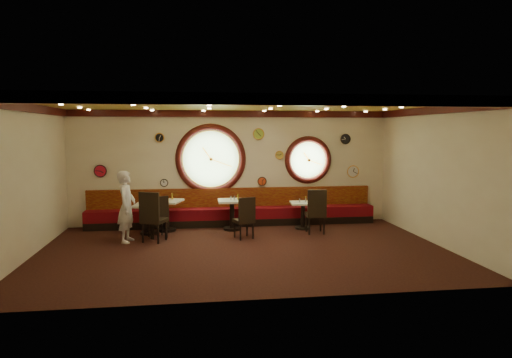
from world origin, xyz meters
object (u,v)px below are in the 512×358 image
Objects in this scene: condiment_a_pepper at (150,202)px; condiment_c_salt at (231,198)px; table_d at (303,212)px; condiment_b_bottle at (172,196)px; chair_a at (152,214)px; condiment_b_pepper at (165,199)px; chair_c at (245,215)px; table_a at (149,215)px; table_c at (232,211)px; condiment_a_salt at (144,202)px; table_b at (167,212)px; condiment_b_salt at (164,198)px; chair_b at (159,214)px; condiment_c_bottle at (238,197)px; waiter at (127,207)px; condiment_a_bottle at (152,200)px; condiment_d_salt at (300,200)px; condiment_d_bottle at (306,199)px; condiment_d_pepper at (306,200)px; chair_d at (316,209)px; condiment_c_pepper at (234,198)px.

condiment_c_salt is at bearing 6.07° from condiment_a_pepper.
condiment_b_bottle is at bearing 173.99° from table_d.
chair_a is 7.72× the size of condiment_b_pepper.
chair_c is (2.23, 0.05, -0.10)m from chair_a.
table_a is 0.97× the size of table_c.
table_b is at bearing 27.62° from condiment_a_salt.
table_b is 2.28m from chair_c.
chair_b is at bearing -95.20° from condiment_b_salt.
waiter is (-2.75, -1.02, -0.03)m from condiment_c_bottle.
condiment_c_bottle is (0.16, 0.03, 0.37)m from table_c.
chair_a is 8.59× the size of condiment_b_salt.
condiment_c_salt is at bearing 4.00° from condiment_a_bottle.
table_b is 3.55m from condiment_d_salt.
condiment_d_bottle is at bearing -68.69° from waiter.
condiment_d_bottle is at bearing 1.65° from condiment_a_bottle.
chair_b is (-1.87, -0.69, 0.09)m from table_c.
condiment_b_salt is at bearing 174.13° from table_c.
condiment_d_bottle is (3.75, -0.04, -0.07)m from condiment_b_pepper.
condiment_a_bottle is (-0.32, -0.16, -0.01)m from condiment_b_pepper.
condiment_d_pepper is 0.12m from condiment_d_bottle.
condiment_b_pepper reaches higher than condiment_d_pepper.
condiment_d_salt is 0.61× the size of condiment_a_bottle.
condiment_a_bottle is at bearing 173.61° from chair_d.
waiter is at bearing -168.79° from condiment_d_salt.
table_a is 0.97m from waiter.
condiment_a_bottle is (-0.07, 1.01, 0.16)m from chair_a.
condiment_b_bottle is (-1.54, 0.21, 0.04)m from condiment_c_salt.
condiment_b_pepper is (-3.65, 0.17, 0.41)m from table_d.
chair_b reaches higher than condiment_d_salt.
chair_a reaches higher than chair_d.
chair_d is at bearing -20.22° from condiment_c_pepper.
condiment_c_bottle is at bearing 159.56° from chair_d.
condiment_c_pepper is at bearing -4.66° from chair_b.
condiment_b_pepper is 0.57× the size of condiment_a_bottle.
table_d is 4.98× the size of condiment_d_bottle.
condiment_b_salt is 0.51× the size of condiment_b_bottle.
table_d is at bearing -2.89° from condiment_c_pepper.
table_c is 5.55× the size of condiment_d_bottle.
table_c is at bearing -168.55° from condiment_c_bottle.
condiment_a_salt is 0.92× the size of condiment_d_salt.
condiment_c_salt is at bearing 161.82° from chair_d.
chair_c is at bearing 25.03° from chair_a.
chair_a is 3.95m from condiment_d_salt.
condiment_c_salt is at bearing -59.27° from waiter.
chair_c is 2.25m from condiment_b_bottle.
chair_d reaches higher than condiment_a_salt.
condiment_a_pepper is at bearing -11.76° from table_a.
chair_b is 4.41× the size of condiment_c_bottle.
chair_c is 2.09m from condiment_d_bottle.
condiment_c_bottle is (1.95, -0.15, 0.02)m from condiment_b_salt.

